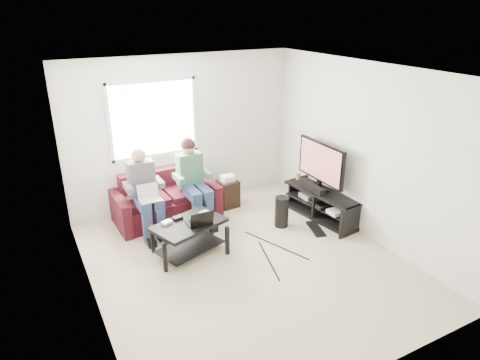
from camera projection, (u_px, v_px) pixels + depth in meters
name	position (u px, v px, depth m)	size (l,w,h in m)	color
floor	(246.00, 262.00, 5.93)	(4.50, 4.50, 0.00)	#BEB294
ceiling	(248.00, 71.00, 4.95)	(4.50, 4.50, 0.00)	white
wall_back	(183.00, 133.00, 7.28)	(4.50, 4.50, 0.00)	silver
wall_front	(376.00, 262.00, 3.60)	(4.50, 4.50, 0.00)	silver
wall_left	(84.00, 208.00, 4.57)	(4.50, 4.50, 0.00)	silver
wall_right	(365.00, 152.00, 6.31)	(4.50, 4.50, 0.00)	silver
window	(154.00, 119.00, 6.93)	(1.48, 0.04, 1.28)	white
sofa	(166.00, 202.00, 7.07)	(1.68, 0.85, 0.78)	#3F0F15
person_left	(145.00, 189.00, 6.52)	(0.40, 0.71, 1.32)	navy
person_right	(193.00, 176.00, 6.86)	(0.40, 0.71, 1.36)	navy
laptop_silver	(150.00, 197.00, 6.32)	(0.32, 0.22, 0.24)	silver
coffee_table	(189.00, 231.00, 6.02)	(1.12, 0.88, 0.49)	black
laptop_black	(199.00, 216.00, 5.91)	(0.34, 0.24, 0.24)	black
controller_a	(167.00, 222.00, 5.94)	(0.14, 0.09, 0.04)	silver
controller_b	(178.00, 218.00, 6.07)	(0.14, 0.09, 0.04)	black
controller_c	(204.00, 213.00, 6.22)	(0.14, 0.09, 0.04)	gray
tv_stand	(322.00, 206.00, 7.12)	(0.62, 1.48, 0.47)	black
tv	(321.00, 163.00, 6.93)	(0.12, 1.10, 0.81)	black
soundbar	(313.00, 188.00, 7.04)	(0.12, 0.50, 0.10)	black
drink_cup	(298.00, 176.00, 7.49)	(0.08, 0.08, 0.12)	#A67747
console_white	(338.00, 211.00, 6.77)	(0.30, 0.22, 0.06)	silver
console_grey	(311.00, 195.00, 7.34)	(0.34, 0.26, 0.08)	gray
console_black	(324.00, 203.00, 7.06)	(0.38, 0.30, 0.07)	black
subwoofer	(282.00, 212.00, 6.83)	(0.22, 0.22, 0.50)	black
keyboard_floor	(316.00, 229.00, 6.80)	(0.16, 0.49, 0.03)	black
end_table	(228.00, 192.00, 7.51)	(0.32, 0.32, 0.58)	black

